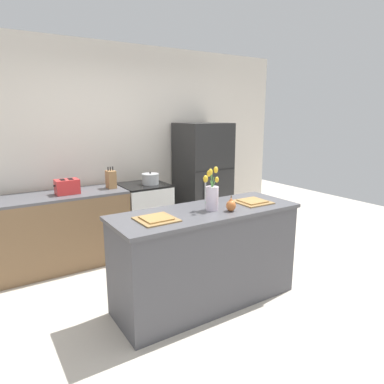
{
  "coord_description": "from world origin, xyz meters",
  "views": [
    {
      "loc": [
        -1.76,
        -2.49,
        1.79
      ],
      "look_at": [
        0.0,
        0.25,
        1.05
      ],
      "focal_mm": 32.0,
      "sensor_mm": 36.0,
      "label": 1
    }
  ],
  "objects_px": {
    "flower_vase": "(212,195)",
    "pear_figurine": "(231,205)",
    "refrigerator": "(203,181)",
    "cooking_pot": "(150,179)",
    "toaster": "(67,187)",
    "knife_block": "(111,179)",
    "plate_setting_right": "(252,202)",
    "plate_setting_left": "(156,219)",
    "stove_range": "(145,216)"
  },
  "relations": [
    {
      "from": "stove_range",
      "to": "plate_setting_right",
      "type": "xyz_separation_m",
      "value": [
        0.44,
        -1.63,
        0.5
      ]
    },
    {
      "from": "pear_figurine",
      "to": "toaster",
      "type": "relative_size",
      "value": 0.52
    },
    {
      "from": "toaster",
      "to": "plate_setting_left",
      "type": "bearing_deg",
      "value": -77.71
    },
    {
      "from": "flower_vase",
      "to": "plate_setting_left",
      "type": "relative_size",
      "value": 1.25
    },
    {
      "from": "pear_figurine",
      "to": "toaster",
      "type": "xyz_separation_m",
      "value": [
        -1.04,
        1.72,
        -0.02
      ]
    },
    {
      "from": "refrigerator",
      "to": "stove_range",
      "type": "bearing_deg",
      "value": -179.96
    },
    {
      "from": "flower_vase",
      "to": "plate_setting_left",
      "type": "bearing_deg",
      "value": -179.49
    },
    {
      "from": "refrigerator",
      "to": "knife_block",
      "type": "relative_size",
      "value": 6.2
    },
    {
      "from": "stove_range",
      "to": "flower_vase",
      "type": "bearing_deg",
      "value": -92.18
    },
    {
      "from": "plate_setting_left",
      "to": "knife_block",
      "type": "height_order",
      "value": "knife_block"
    },
    {
      "from": "refrigerator",
      "to": "flower_vase",
      "type": "relative_size",
      "value": 4.19
    },
    {
      "from": "flower_vase",
      "to": "plate_setting_left",
      "type": "xyz_separation_m",
      "value": [
        -0.57,
        -0.01,
        -0.13
      ]
    },
    {
      "from": "pear_figurine",
      "to": "plate_setting_left",
      "type": "xyz_separation_m",
      "value": [
        -0.69,
        0.13,
        -0.05
      ]
    },
    {
      "from": "pear_figurine",
      "to": "knife_block",
      "type": "distance_m",
      "value": 1.83
    },
    {
      "from": "plate_setting_left",
      "to": "knife_block",
      "type": "bearing_deg",
      "value": 83.26
    },
    {
      "from": "plate_setting_right",
      "to": "cooking_pot",
      "type": "bearing_deg",
      "value": 102.79
    },
    {
      "from": "knife_block",
      "to": "plate_setting_left",
      "type": "bearing_deg",
      "value": -96.74
    },
    {
      "from": "pear_figurine",
      "to": "knife_block",
      "type": "relative_size",
      "value": 0.54
    },
    {
      "from": "pear_figurine",
      "to": "cooking_pot",
      "type": "xyz_separation_m",
      "value": [
        0.02,
        1.71,
        -0.03
      ]
    },
    {
      "from": "plate_setting_right",
      "to": "toaster",
      "type": "bearing_deg",
      "value": 131.64
    },
    {
      "from": "knife_block",
      "to": "plate_setting_right",
      "type": "bearing_deg",
      "value": -61.7
    },
    {
      "from": "stove_range",
      "to": "plate_setting_left",
      "type": "relative_size",
      "value": 2.76
    },
    {
      "from": "plate_setting_left",
      "to": "stove_range",
      "type": "bearing_deg",
      "value": 68.73
    },
    {
      "from": "refrigerator",
      "to": "toaster",
      "type": "height_order",
      "value": "refrigerator"
    },
    {
      "from": "pear_figurine",
      "to": "knife_block",
      "type": "height_order",
      "value": "knife_block"
    },
    {
      "from": "pear_figurine",
      "to": "refrigerator",
      "type": "bearing_deg",
      "value": 63.13
    },
    {
      "from": "stove_range",
      "to": "flower_vase",
      "type": "distance_m",
      "value": 1.75
    },
    {
      "from": "refrigerator",
      "to": "cooking_pot",
      "type": "relative_size",
      "value": 7.38
    },
    {
      "from": "plate_setting_right",
      "to": "toaster",
      "type": "xyz_separation_m",
      "value": [
        -1.42,
        1.6,
        0.03
      ]
    },
    {
      "from": "knife_block",
      "to": "toaster",
      "type": "bearing_deg",
      "value": -176.28
    },
    {
      "from": "stove_range",
      "to": "plate_setting_left",
      "type": "distance_m",
      "value": 1.82
    },
    {
      "from": "refrigerator",
      "to": "pear_figurine",
      "type": "height_order",
      "value": "refrigerator"
    },
    {
      "from": "cooking_pot",
      "to": "toaster",
      "type": "bearing_deg",
      "value": 179.22
    },
    {
      "from": "cooking_pot",
      "to": "plate_setting_right",
      "type": "bearing_deg",
      "value": -77.21
    },
    {
      "from": "pear_figurine",
      "to": "plate_setting_right",
      "type": "xyz_separation_m",
      "value": [
        0.38,
        0.13,
        -0.05
      ]
    },
    {
      "from": "pear_figurine",
      "to": "cooking_pot",
      "type": "bearing_deg",
      "value": 89.38
    },
    {
      "from": "plate_setting_left",
      "to": "cooking_pot",
      "type": "bearing_deg",
      "value": 65.75
    },
    {
      "from": "flower_vase",
      "to": "pear_figurine",
      "type": "bearing_deg",
      "value": -47.26
    },
    {
      "from": "refrigerator",
      "to": "flower_vase",
      "type": "distance_m",
      "value": 1.93
    },
    {
      "from": "stove_range",
      "to": "refrigerator",
      "type": "bearing_deg",
      "value": 0.04
    },
    {
      "from": "plate_setting_right",
      "to": "toaster",
      "type": "relative_size",
      "value": 1.15
    },
    {
      "from": "toaster",
      "to": "cooking_pot",
      "type": "bearing_deg",
      "value": -0.78
    },
    {
      "from": "cooking_pot",
      "to": "knife_block",
      "type": "distance_m",
      "value": 0.52
    },
    {
      "from": "refrigerator",
      "to": "cooking_pot",
      "type": "xyz_separation_m",
      "value": [
        -0.87,
        -0.05,
        0.12
      ]
    },
    {
      "from": "flower_vase",
      "to": "cooking_pot",
      "type": "distance_m",
      "value": 1.59
    },
    {
      "from": "stove_range",
      "to": "plate_setting_right",
      "type": "relative_size",
      "value": 2.76
    },
    {
      "from": "cooking_pot",
      "to": "knife_block",
      "type": "relative_size",
      "value": 0.84
    },
    {
      "from": "stove_range",
      "to": "pear_figurine",
      "type": "height_order",
      "value": "pear_figurine"
    },
    {
      "from": "flower_vase",
      "to": "plate_setting_left",
      "type": "distance_m",
      "value": 0.59
    },
    {
      "from": "plate_setting_left",
      "to": "cooking_pot",
      "type": "distance_m",
      "value": 1.74
    }
  ]
}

